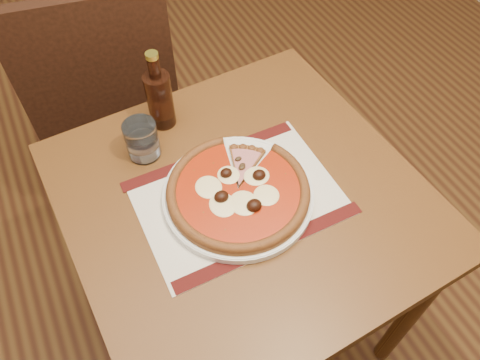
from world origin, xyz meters
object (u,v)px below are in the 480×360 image
pizza (238,190)px  water_glass (142,140)px  plate (238,195)px  bottle (159,97)px  chair_far (105,92)px  table (244,217)px

pizza → water_glass: size_ratio=3.33×
plate → bottle: bottle is taller
pizza → bottle: (-0.07, 0.31, 0.06)m
chair_far → water_glass: 0.55m
water_glass → plate: bearing=-57.0°
plate → pizza: bearing=-120.0°
water_glass → table: bearing=-53.6°
plate → pizza: pizza is taller
table → chair_far: (-0.16, 0.71, -0.09)m
pizza → bottle: bearing=102.2°
chair_far → pizza: (0.15, -0.72, 0.22)m
table → water_glass: bearing=126.4°
table → water_glass: size_ratio=8.56×
chair_far → plate: (0.15, -0.72, 0.20)m
table → chair_far: bearing=103.0°
plate → pizza: (-0.00, -0.00, 0.02)m
table → chair_far: size_ratio=0.86×
table → bottle: bearing=105.3°
water_glass → bottle: 0.12m
plate → bottle: bearing=102.2°
chair_far → water_glass: chair_far is taller
chair_far → water_glass: (0.00, -0.49, 0.24)m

